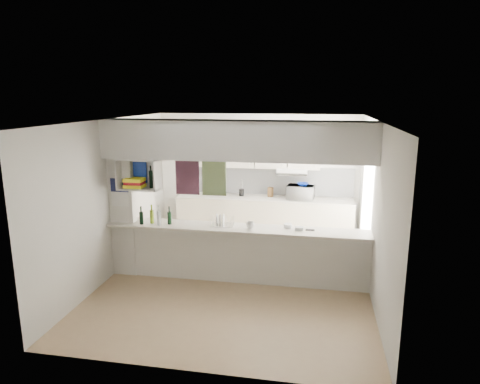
% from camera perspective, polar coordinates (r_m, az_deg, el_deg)
% --- Properties ---
extents(floor, '(4.80, 4.80, 0.00)m').
position_cam_1_polar(floor, '(7.15, -0.53, -11.75)').
color(floor, tan).
rests_on(floor, ground).
extents(ceiling, '(4.80, 4.80, 0.00)m').
position_cam_1_polar(ceiling, '(6.52, -0.58, 9.54)').
color(ceiling, white).
rests_on(ceiling, wall_back).
extents(wall_back, '(4.20, 0.00, 4.20)m').
position_cam_1_polar(wall_back, '(9.03, 2.30, 2.11)').
color(wall_back, silver).
rests_on(wall_back, floor).
extents(wall_left, '(0.00, 4.80, 4.80)m').
position_cam_1_polar(wall_left, '(7.39, -16.76, -0.82)').
color(wall_left, silver).
rests_on(wall_left, floor).
extents(wall_right, '(0.00, 4.80, 4.80)m').
position_cam_1_polar(wall_right, '(6.66, 17.50, -2.32)').
color(wall_right, silver).
rests_on(wall_right, floor).
extents(servery_partition, '(4.20, 0.50, 2.60)m').
position_cam_1_polar(servery_partition, '(6.67, -2.02, 1.46)').
color(servery_partition, silver).
rests_on(servery_partition, floor).
extents(cubby_shelf, '(0.65, 0.35, 0.50)m').
position_cam_1_polar(cubby_shelf, '(7.03, -13.32, 2.13)').
color(cubby_shelf, white).
rests_on(cubby_shelf, bulkhead).
extents(kitchen_run, '(3.60, 0.63, 2.24)m').
position_cam_1_polar(kitchen_run, '(8.86, 3.06, -1.26)').
color(kitchen_run, beige).
rests_on(kitchen_run, floor).
extents(microwave, '(0.56, 0.42, 0.29)m').
position_cam_1_polar(microwave, '(8.66, 8.09, -0.06)').
color(microwave, white).
rests_on(microwave, bench_top).
extents(bowl, '(0.23, 0.23, 0.06)m').
position_cam_1_polar(bowl, '(8.60, 8.38, 1.02)').
color(bowl, navy).
rests_on(bowl, microwave).
extents(dish_rack, '(0.38, 0.30, 0.20)m').
position_cam_1_polar(dish_rack, '(6.89, -2.39, -3.84)').
color(dish_rack, silver).
rests_on(dish_rack, breakfast_bar).
extents(cup, '(0.16, 0.16, 0.10)m').
position_cam_1_polar(cup, '(6.71, 1.37, -4.42)').
color(cup, white).
rests_on(cup, dish_rack).
extents(wine_bottles, '(0.52, 0.15, 0.33)m').
position_cam_1_polar(wine_bottles, '(7.07, -11.21, -3.32)').
color(wine_bottles, black).
rests_on(wine_bottles, breakfast_bar).
extents(plastic_tubs, '(0.48, 0.21, 0.06)m').
position_cam_1_polar(plastic_tubs, '(6.78, 7.09, -4.65)').
color(plastic_tubs, silver).
rests_on(plastic_tubs, breakfast_bar).
extents(utensil_jar, '(0.11, 0.11, 0.15)m').
position_cam_1_polar(utensil_jar, '(8.89, 0.20, -0.06)').
color(utensil_jar, black).
rests_on(utensil_jar, bench_top).
extents(knife_block, '(0.12, 0.11, 0.20)m').
position_cam_1_polar(knife_block, '(8.84, 4.08, -0.01)').
color(knife_block, brown).
rests_on(knife_block, bench_top).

